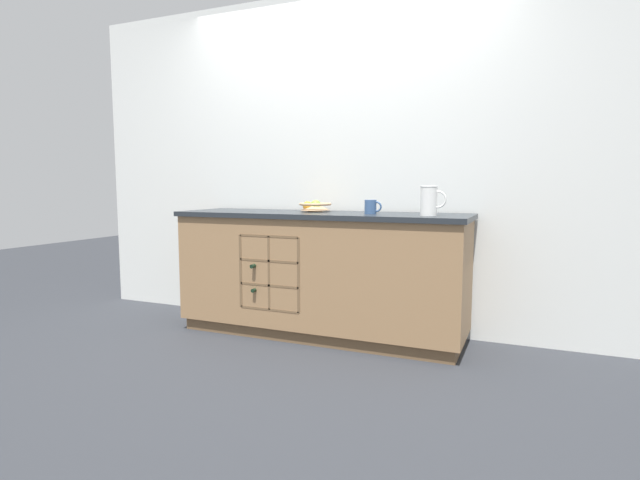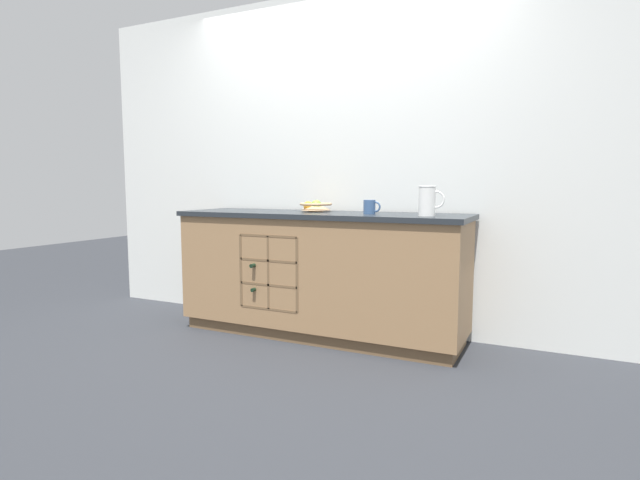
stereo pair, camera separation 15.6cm
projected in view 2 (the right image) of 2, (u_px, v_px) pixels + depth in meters
The scene contains 6 objects.
ground_plane at pixel (320, 335), 3.67m from camera, with size 14.00×14.00×0.00m, color #2D3035.
back_wall at pixel (340, 162), 3.84m from camera, with size 4.47×0.06×2.55m, color silver.
kitchen_island at pixel (320, 274), 3.62m from camera, with size 2.11×0.62×0.90m.
fruit_bowl at pixel (315, 206), 3.68m from camera, with size 0.24×0.24×0.09m.
white_pitcher at pixel (428, 200), 3.14m from camera, with size 0.17×0.11×0.19m.
ceramic_mug at pixel (370, 207), 3.36m from camera, with size 0.12×0.08×0.10m.
Camera 2 is at (1.55, -3.22, 1.09)m, focal length 28.00 mm.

